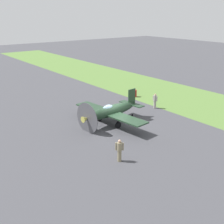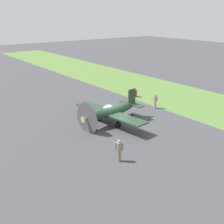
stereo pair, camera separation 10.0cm
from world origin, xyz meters
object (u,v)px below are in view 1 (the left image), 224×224
(airplane_lead, at_px, (111,111))
(ground_crew_chief, at_px, (119,150))
(fuel_drum, at_px, (134,93))
(ground_crew_mechanic, at_px, (155,101))

(airplane_lead, distance_m, ground_crew_chief, 7.62)
(airplane_lead, xyz_separation_m, fuel_drum, (5.80, -8.19, -0.86))
(airplane_lead, xyz_separation_m, ground_crew_mechanic, (0.81, -6.89, -0.40))
(ground_crew_chief, height_order, fuel_drum, ground_crew_chief)
(ground_crew_chief, relative_size, fuel_drum, 1.92)
(ground_crew_chief, height_order, ground_crew_mechanic, same)
(airplane_lead, relative_size, ground_crew_chief, 5.10)
(ground_crew_chief, xyz_separation_m, fuel_drum, (12.24, -12.26, -0.46))
(ground_crew_chief, bearing_deg, airplane_lead, 97.19)
(ground_crew_chief, xyz_separation_m, ground_crew_mechanic, (7.25, -10.96, 0.00))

